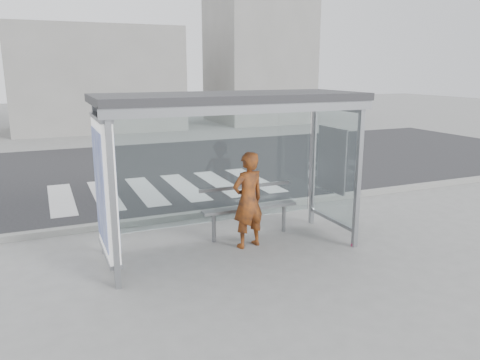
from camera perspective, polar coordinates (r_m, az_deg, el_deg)
name	(u,v)px	position (r m, az deg, el deg)	size (l,w,h in m)	color
ground	(232,250)	(8.02, -1.02, -8.49)	(80.00, 80.00, 0.00)	gray
road	(145,170)	(14.49, -11.55, 1.22)	(30.00, 10.00, 0.01)	black
curb	(196,214)	(9.73, -5.38, -4.19)	(30.00, 0.18, 0.12)	gray
crosswalk	(165,189)	(12.11, -9.10, -1.07)	(5.55, 3.00, 0.00)	silver
bus_shelter	(208,134)	(7.44, -3.92, 5.59)	(4.25, 1.65, 2.62)	gray
building_center	(96,79)	(25.06, -17.15, 11.68)	(8.00, 5.00, 5.00)	gray
building_right	(258,60)	(27.56, 2.22, 14.43)	(5.00, 5.00, 7.00)	gray
person	(248,200)	(7.91, 0.99, -2.46)	(0.60, 0.40, 1.66)	orange
bench	(249,207)	(8.48, 1.15, -3.33)	(1.80, 0.32, 0.93)	slate
soda_can	(353,244)	(8.41, 13.67, -7.62)	(0.06, 0.06, 0.11)	#C13969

